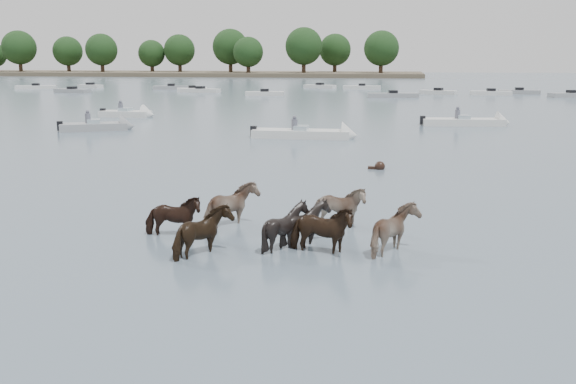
# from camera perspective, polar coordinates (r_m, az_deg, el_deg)

# --- Properties ---
(ground) EXTENTS (400.00, 400.00, 0.00)m
(ground) POSITION_cam_1_polar(r_m,az_deg,el_deg) (14.83, -5.62, -6.02)
(ground) COLOR #4A5D6B
(ground) RESTS_ON ground
(shoreline) EXTENTS (160.00, 30.00, 1.00)m
(shoreline) POSITION_cam_1_polar(r_m,az_deg,el_deg) (179.50, -14.63, 10.50)
(shoreline) COLOR #4C4233
(shoreline) RESTS_ON ground
(pony_herd) EXTENTS (7.27, 4.38, 1.40)m
(pony_herd) POSITION_cam_1_polar(r_m,az_deg,el_deg) (15.82, -0.52, -2.96)
(pony_herd) COLOR black
(pony_herd) RESTS_ON ground
(swimming_pony) EXTENTS (0.72, 0.44, 0.44)m
(swimming_pony) POSITION_cam_1_polar(r_m,az_deg,el_deg) (26.67, 8.34, 2.31)
(swimming_pony) COLOR black
(swimming_pony) RESTS_ON ground
(motorboat_a) EXTENTS (4.89, 3.42, 1.92)m
(motorboat_a) POSITION_cam_1_polar(r_m,az_deg,el_deg) (42.65, -16.42, 5.79)
(motorboat_a) COLOR gray
(motorboat_a) RESTS_ON ground
(motorboat_b) EXTENTS (6.38, 1.69, 1.92)m
(motorboat_b) POSITION_cam_1_polar(r_m,az_deg,el_deg) (36.78, 2.47, 5.32)
(motorboat_b) COLOR silver
(motorboat_b) RESTS_ON ground
(motorboat_c) EXTENTS (6.32, 2.30, 1.92)m
(motorboat_c) POSITION_cam_1_polar(r_m,az_deg,el_deg) (45.66, 16.76, 6.16)
(motorboat_c) COLOR silver
(motorboat_c) RESTS_ON ground
(motorboat_f) EXTENTS (4.59, 1.69, 1.92)m
(motorboat_f) POSITION_cam_1_polar(r_m,az_deg,el_deg) (51.64, -13.99, 6.96)
(motorboat_f) COLOR silver
(motorboat_f) RESTS_ON ground
(distant_flotilla) EXTENTS (106.47, 26.58, 0.93)m
(distant_flotilla) POSITION_cam_1_polar(r_m,az_deg,el_deg) (86.49, 7.78, 9.20)
(distant_flotilla) COLOR silver
(distant_flotilla) RESTS_ON ground
(treeline) EXTENTS (150.02, 23.08, 12.21)m
(treeline) POSITION_cam_1_polar(r_m,az_deg,el_deg) (178.67, -14.88, 12.55)
(treeline) COLOR #382619
(treeline) RESTS_ON ground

